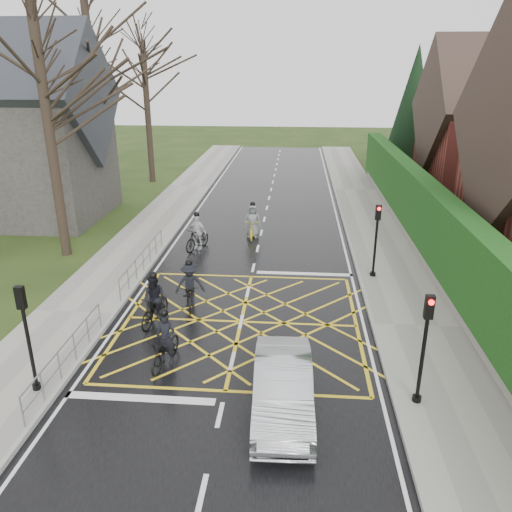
# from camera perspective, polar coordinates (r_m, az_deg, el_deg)

# --- Properties ---
(ground) EXTENTS (120.00, 120.00, 0.00)m
(ground) POSITION_cam_1_polar(r_m,az_deg,el_deg) (17.62, -1.72, -7.53)
(ground) COLOR black
(ground) RESTS_ON ground
(road) EXTENTS (9.00, 80.00, 0.01)m
(road) POSITION_cam_1_polar(r_m,az_deg,el_deg) (17.61, -1.72, -7.52)
(road) COLOR black
(road) RESTS_ON ground
(sidewalk_right) EXTENTS (3.00, 80.00, 0.15)m
(sidewalk_right) POSITION_cam_1_polar(r_m,az_deg,el_deg) (17.99, 17.82, -7.70)
(sidewalk_right) COLOR gray
(sidewalk_right) RESTS_ON ground
(sidewalk_left) EXTENTS (3.00, 80.00, 0.15)m
(sidewalk_left) POSITION_cam_1_polar(r_m,az_deg,el_deg) (19.14, -19.98, -6.19)
(sidewalk_left) COLOR gray
(sidewalk_left) RESTS_ON ground
(stone_wall) EXTENTS (0.50, 38.00, 0.70)m
(stone_wall) POSITION_cam_1_polar(r_m,az_deg,el_deg) (23.62, 19.00, -0.17)
(stone_wall) COLOR slate
(stone_wall) RESTS_ON ground
(hedge) EXTENTS (0.90, 38.00, 2.80)m
(hedge) POSITION_cam_1_polar(r_m,az_deg,el_deg) (23.08, 19.50, 3.89)
(hedge) COLOR #0E3610
(hedge) RESTS_ON stone_wall
(house_far) EXTENTS (9.80, 8.80, 10.30)m
(house_far) POSITION_cam_1_polar(r_m,az_deg,el_deg) (36.05, 26.37, 12.41)
(house_far) COLOR maroon
(house_far) RESTS_ON ground
(conifer) EXTENTS (4.60, 4.60, 10.00)m
(conifer) POSITION_cam_1_polar(r_m,az_deg,el_deg) (42.49, 17.47, 15.43)
(conifer) COLOR black
(conifer) RESTS_ON ground
(church) EXTENTS (8.80, 7.80, 11.00)m
(church) POSITION_cam_1_polar(r_m,az_deg,el_deg) (31.57, -25.06, 12.73)
(church) COLOR #2D2B28
(church) RESTS_ON ground
(tree_near) EXTENTS (9.24, 9.24, 11.44)m
(tree_near) POSITION_cam_1_polar(r_m,az_deg,el_deg) (23.95, -23.32, 18.19)
(tree_near) COLOR black
(tree_near) RESTS_ON ground
(tree_mid) EXTENTS (10.08, 10.08, 12.48)m
(tree_mid) POSITION_cam_1_polar(r_m,az_deg,el_deg) (31.66, -18.38, 20.38)
(tree_mid) COLOR black
(tree_mid) RESTS_ON ground
(tree_far) EXTENTS (8.40, 8.40, 10.40)m
(tree_far) POSITION_cam_1_polar(r_m,az_deg,el_deg) (39.01, -12.52, 18.70)
(tree_far) COLOR black
(tree_far) RESTS_ON ground
(railing_south) EXTENTS (0.05, 5.04, 1.03)m
(railing_south) POSITION_cam_1_polar(r_m,az_deg,el_deg) (15.51, -20.87, -9.99)
(railing_south) COLOR slate
(railing_south) RESTS_ON ground
(railing_north) EXTENTS (0.05, 6.04, 1.03)m
(railing_north) POSITION_cam_1_polar(r_m,az_deg,el_deg) (21.79, -12.82, -0.04)
(railing_north) COLOR slate
(railing_north) RESTS_ON ground
(traffic_light_ne) EXTENTS (0.24, 0.31, 3.21)m
(traffic_light_ne) POSITION_cam_1_polar(r_m,az_deg,el_deg) (20.97, 13.52, 1.61)
(traffic_light_ne) COLOR black
(traffic_light_ne) RESTS_ON ground
(traffic_light_se) EXTENTS (0.24, 0.31, 3.21)m
(traffic_light_se) POSITION_cam_1_polar(r_m,az_deg,el_deg) (13.47, 18.57, -10.27)
(traffic_light_se) COLOR black
(traffic_light_se) RESTS_ON ground
(traffic_light_sw) EXTENTS (0.24, 0.31, 3.21)m
(traffic_light_sw) POSITION_cam_1_polar(r_m,az_deg,el_deg) (14.53, -24.56, -8.75)
(traffic_light_sw) COLOR black
(traffic_light_sw) RESTS_ON ground
(cyclist_rear) EXTENTS (0.96, 1.94, 1.81)m
(cyclist_rear) POSITION_cam_1_polar(r_m,az_deg,el_deg) (15.28, -10.28, -10.16)
(cyclist_rear) COLOR black
(cyclist_rear) RESTS_ON ground
(cyclist_back) EXTENTS (0.98, 1.98, 1.91)m
(cyclist_back) POSITION_cam_1_polar(r_m,az_deg,el_deg) (17.57, -11.49, -5.41)
(cyclist_back) COLOR black
(cyclist_back) RESTS_ON ground
(cyclist_mid) EXTENTS (1.19, 1.98, 1.83)m
(cyclist_mid) POSITION_cam_1_polar(r_m,az_deg,el_deg) (18.60, -7.58, -3.81)
(cyclist_mid) COLOR black
(cyclist_mid) RESTS_ON ground
(cyclist_front) EXTENTS (1.25, 1.93, 1.88)m
(cyclist_front) POSITION_cam_1_polar(r_m,az_deg,el_deg) (24.30, -6.73, 2.31)
(cyclist_front) COLOR black
(cyclist_front) RESTS_ON ground
(cyclist_lead) EXTENTS (0.86, 1.96, 1.90)m
(cyclist_lead) POSITION_cam_1_polar(r_m,az_deg,el_deg) (25.88, -0.39, 3.54)
(cyclist_lead) COLOR gold
(cyclist_lead) RESTS_ON ground
(car) EXTENTS (1.64, 4.29, 1.40)m
(car) POSITION_cam_1_polar(r_m,az_deg,el_deg) (13.19, 3.09, -14.79)
(car) COLOR #ACADB3
(car) RESTS_ON ground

